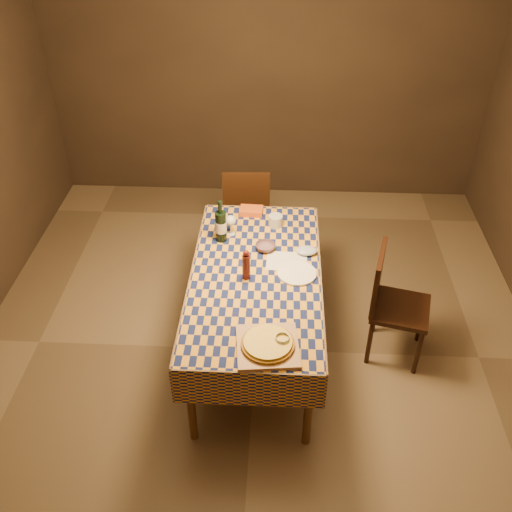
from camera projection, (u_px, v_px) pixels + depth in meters
The scene contains 16 objects.
room at pixel (256, 206), 3.73m from camera, with size 5.00×5.10×2.70m.
dining_table at pixel (256, 283), 4.13m from camera, with size 0.94×1.84×0.77m.
cutting_board at pixel (268, 346), 3.50m from camera, with size 0.38×0.38×0.02m, color #AC7A50.
pizza at pixel (268, 343), 3.49m from camera, with size 0.40×0.40×0.03m.
pepper_mill at pixel (246, 265), 3.99m from camera, with size 0.06×0.06×0.24m.
bowl at pixel (265, 247), 4.31m from camera, with size 0.15×0.15×0.05m, color #674A56.
wine_glass at pixel (231, 221), 4.41m from camera, with size 0.08×0.08×0.17m.
wine_bottle at pixel (221, 226), 4.34m from camera, with size 0.10×0.10×0.35m.
deli_tub at pixel (276, 221), 4.55m from camera, with size 0.11×0.11×0.09m, color #B9BEC0.
takeout_container at pixel (251, 211), 4.71m from camera, with size 0.19×0.13×0.05m, color #C9521A.
white_plate at pixel (297, 273), 4.08m from camera, with size 0.28×0.28×0.02m, color white.
tumbler at pixel (282, 341), 3.50m from camera, with size 0.09×0.09×0.07m, color silver.
flour_patch at pixel (287, 261), 4.20m from camera, with size 0.30×0.23×0.00m, color silver.
flour_bag at pixel (307, 251), 4.27m from camera, with size 0.16×0.12×0.05m, color #A0B0CD.
chair_far at pixel (247, 206), 5.28m from camera, with size 0.44×0.44×0.93m.
chair_right at pixel (391, 299), 4.24m from camera, with size 0.52×0.51×0.93m.
Camera 1 is at (0.16, -3.17, 3.34)m, focal length 40.00 mm.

